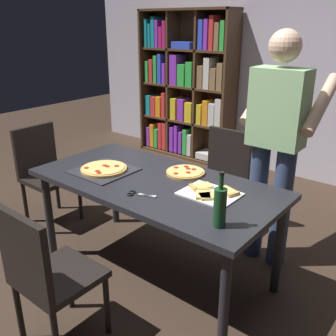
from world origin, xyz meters
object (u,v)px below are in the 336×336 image
object	(u,v)px
dining_table	(155,190)
wine_bottle	(220,206)
kitchen_scissors	(137,194)
second_pizza_plain	(185,172)
chair_left_end	(44,168)
chair_near_camera	(45,272)
chair_far_side	(222,174)
pepperoni_pizza_on_tray	(104,169)
bookshelf	(186,88)
person_serving_pizza	(276,139)

from	to	relation	value
dining_table	wine_bottle	xyz separation A→B (m)	(0.69, -0.26, 0.19)
kitchen_scissors	second_pizza_plain	bearing A→B (deg)	87.29
chair_left_end	second_pizza_plain	world-z (taller)	chair_left_end
chair_left_end	wine_bottle	size ratio (longest dim) A/B	2.85
chair_near_camera	chair_far_side	xyz separation A→B (m)	(0.00, 1.84, 0.00)
chair_left_end	pepperoni_pizza_on_tray	xyz separation A→B (m)	(0.96, -0.10, 0.25)
wine_bottle	dining_table	bearing A→B (deg)	159.25
bookshelf	wine_bottle	size ratio (longest dim) A/B	6.17
wine_bottle	kitchen_scissors	size ratio (longest dim) A/B	1.59
chair_near_camera	kitchen_scissors	world-z (taller)	chair_near_camera
kitchen_scissors	second_pizza_plain	xyz separation A→B (m)	(0.02, 0.49, 0.01)
bookshelf	pepperoni_pizza_on_tray	distance (m)	2.69
person_serving_pizza	wine_bottle	size ratio (longest dim) A/B	5.54
kitchen_scissors	wine_bottle	bearing A→B (deg)	-1.25
second_pizza_plain	wine_bottle	bearing A→B (deg)	-40.05
bookshelf	second_pizza_plain	bearing A→B (deg)	-53.67
person_serving_pizza	second_pizza_plain	distance (m)	0.70
kitchen_scissors	second_pizza_plain	world-z (taller)	second_pizza_plain
chair_near_camera	chair_far_side	distance (m)	1.84
chair_near_camera	bookshelf	world-z (taller)	bookshelf
chair_left_end	kitchen_scissors	size ratio (longest dim) A/B	4.54
dining_table	bookshelf	xyz separation A→B (m)	(-1.47, 2.37, 0.27)
chair_near_camera	person_serving_pizza	world-z (taller)	person_serving_pizza
wine_bottle	chair_left_end	bearing A→B (deg)	172.78
chair_far_side	chair_near_camera	bearing A→B (deg)	-90.00
chair_far_side	pepperoni_pizza_on_tray	size ratio (longest dim) A/B	2.24
chair_left_end	pepperoni_pizza_on_tray	bearing A→B (deg)	-5.95
bookshelf	kitchen_scissors	world-z (taller)	bookshelf
chair_far_side	kitchen_scissors	distance (m)	1.19
wine_bottle	bookshelf	bearing A→B (deg)	129.44
bookshelf	kitchen_scissors	xyz separation A→B (m)	(1.54, -2.62, -0.19)
dining_table	chair_left_end	size ratio (longest dim) A/B	1.96
chair_far_side	chair_left_end	bearing A→B (deg)	-146.09
chair_far_side	person_serving_pizza	size ratio (longest dim) A/B	0.51
chair_left_end	bookshelf	xyz separation A→B (m)	(-0.11, 2.37, 0.43)
bookshelf	person_serving_pizza	world-z (taller)	bookshelf
chair_near_camera	chair_far_side	size ratio (longest dim) A/B	1.00
chair_left_end	person_serving_pizza	size ratio (longest dim) A/B	0.51
bookshelf	person_serving_pizza	size ratio (longest dim) A/B	1.11
dining_table	pepperoni_pizza_on_tray	distance (m)	0.43
chair_far_side	person_serving_pizza	bearing A→B (deg)	-21.38
bookshelf	second_pizza_plain	size ratio (longest dim) A/B	6.91
chair_left_end	person_serving_pizza	world-z (taller)	person_serving_pizza
dining_table	second_pizza_plain	xyz separation A→B (m)	(0.09, 0.24, 0.09)
chair_far_side	wine_bottle	distance (m)	1.41
dining_table	chair_far_side	bearing A→B (deg)	90.00
bookshelf	kitchen_scissors	bearing A→B (deg)	-59.52
second_pizza_plain	chair_left_end	bearing A→B (deg)	-170.51
chair_left_end	wine_bottle	world-z (taller)	wine_bottle
person_serving_pizza	kitchen_scissors	world-z (taller)	person_serving_pizza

